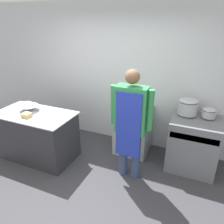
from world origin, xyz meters
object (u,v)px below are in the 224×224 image
mixing_bowl (29,108)px  plastic_tub (26,115)px  sauce_pot (209,113)px  stove (193,144)px  person_cook (131,120)px  fridge_unit (133,130)px  stock_pot (188,106)px

mixing_bowl → plastic_tub: bearing=-55.3°
plastic_tub → sauce_pot: (2.79, 1.08, 0.09)m
stove → person_cook: (-0.91, -0.65, 0.56)m
fridge_unit → mixing_bowl: size_ratio=2.54×
stove → plastic_tub: plastic_tub is taller
person_cook → stock_pot: 1.06m
person_cook → stock_pot: (0.73, 0.77, 0.04)m
fridge_unit → sauce_pot: 1.36m
fridge_unit → plastic_tub: bearing=-146.3°
stock_pot → mixing_bowl: bearing=-162.1°
person_cook → mixing_bowl: size_ratio=5.10×
stove → sauce_pot: bearing=38.8°
person_cook → sauce_pot: size_ratio=8.17×
mixing_bowl → stock_pot: stock_pot is taller
fridge_unit → mixing_bowl: mixing_bowl is taller
plastic_tub → stock_pot: size_ratio=0.42×
plastic_tub → stock_pot: (2.46, 1.08, 0.15)m
fridge_unit → plastic_tub: size_ratio=6.59×
fridge_unit → mixing_bowl: bearing=-155.1°
plastic_tub → fridge_unit: bearing=33.7°
stock_pot → stove: bearing=-35.6°
stock_pot → fridge_unit: bearing=-176.8°
person_cook → mixing_bowl: (-1.89, -0.07, -0.10)m
mixing_bowl → sauce_pot: bearing=16.0°
stock_pot → plastic_tub: bearing=-156.2°
fridge_unit → stock_pot: stock_pot is taller
mixing_bowl → stock_pot: (2.62, 0.85, 0.14)m
stove → mixing_bowl: mixing_bowl is taller
mixing_bowl → sauce_pot: sauce_pot is taller
person_cook → stove: bearing=35.5°
mixing_bowl → person_cook: bearing=2.3°
stove → stock_pot: stock_pot is taller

